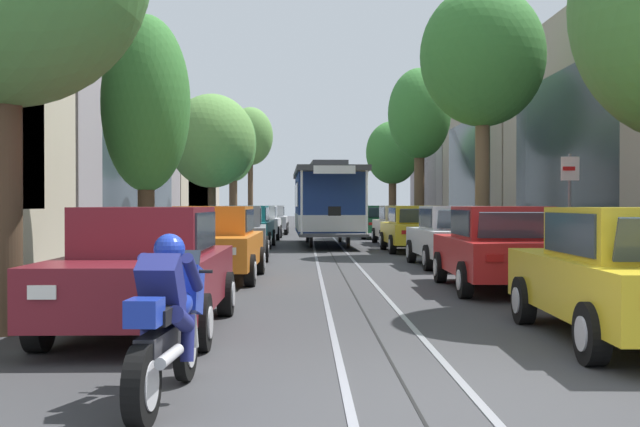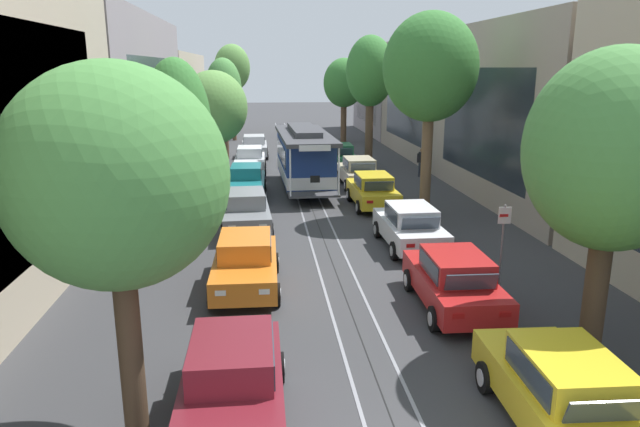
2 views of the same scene
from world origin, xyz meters
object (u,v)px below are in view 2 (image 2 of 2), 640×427
(street_tree_kerb_right_near, at_px, (613,152))
(street_tree_kerb_right_second, at_px, (431,69))
(street_tree_kerb_left_far, at_px, (232,68))
(street_tree_kerb_right_fourth, at_px, (344,84))
(street_tree_kerb_left_fourth, at_px, (224,89))
(parked_car_silver_sixth_left, at_px, (254,146))
(parked_car_red_second_right, at_px, (454,281))
(parked_car_yellow_near_right, at_px, (563,392))
(parked_car_teal_fourth_left, at_px, (246,181))
(parked_car_orange_second_left, at_px, (246,262))
(street_tree_kerb_left_second, at_px, (177,130))
(parked_car_maroon_near_left, at_px, (233,382))
(parked_car_grey_mid_left, at_px, (246,211))
(cable_car_trolley, at_px, (304,158))
(parked_car_beige_fifth_right, at_px, (359,172))
(street_tree_kerb_left_near, at_px, (115,180))
(parked_car_green_sixth_right, at_px, (340,156))
(pedestrian_on_left_pavement, at_px, (421,161))
(parked_car_white_fifth_left, at_px, (250,160))
(street_sign_post, at_px, (503,239))
(street_tree_kerb_right_mid, at_px, (370,73))
(street_tree_kerb_left_mid, at_px, (214,108))
(parked_car_white_mid_right, at_px, (410,226))
(parked_car_yellow_fourth_right, at_px, (373,190))

(street_tree_kerb_right_near, distance_m, street_tree_kerb_right_second, 12.87)
(street_tree_kerb_right_near, bearing_deg, street_tree_kerb_left_far, 103.16)
(street_tree_kerb_right_fourth, bearing_deg, street_tree_kerb_left_fourth, -138.23)
(parked_car_silver_sixth_left, height_order, parked_car_red_second_right, same)
(parked_car_yellow_near_right, bearing_deg, parked_car_teal_fourth_left, 106.53)
(parked_car_orange_second_left, xyz_separation_m, street_tree_kerb_left_second, (-2.31, 4.08, 3.46))
(parked_car_maroon_near_left, relative_size, parked_car_grey_mid_left, 0.99)
(street_tree_kerb_left_fourth, bearing_deg, street_tree_kerb_right_fourth, 41.77)
(street_tree_kerb_left_second, bearing_deg, cable_car_trolley, 63.63)
(parked_car_beige_fifth_right, height_order, street_tree_kerb_left_near, street_tree_kerb_left_near)
(parked_car_green_sixth_right, relative_size, street_tree_kerb_left_fourth, 0.62)
(parked_car_grey_mid_left, bearing_deg, parked_car_maroon_near_left, -89.84)
(parked_car_orange_second_left, bearing_deg, parked_car_silver_sixth_left, 89.88)
(parked_car_yellow_near_right, height_order, pedestrian_on_left_pavement, pedestrian_on_left_pavement)
(parked_car_white_fifth_left, distance_m, street_sign_post, 22.01)
(parked_car_red_second_right, bearing_deg, cable_car_trolley, 99.56)
(street_tree_kerb_left_near, relative_size, street_tree_kerb_right_near, 0.95)
(parked_car_green_sixth_right, distance_m, cable_car_trolley, 6.76)
(parked_car_yellow_near_right, bearing_deg, parked_car_silver_sixth_left, 99.66)
(parked_car_grey_mid_left, height_order, cable_car_trolley, cable_car_trolley)
(street_tree_kerb_left_fourth, bearing_deg, street_tree_kerb_left_near, -89.66)
(street_tree_kerb_left_far, height_order, street_tree_kerb_right_mid, street_tree_kerb_right_mid)
(parked_car_silver_sixth_left, bearing_deg, parked_car_beige_fifth_right, -62.71)
(street_tree_kerb_left_second, bearing_deg, parked_car_yellow_near_right, -55.38)
(parked_car_teal_fourth_left, xyz_separation_m, parked_car_yellow_near_right, (5.97, -20.10, 0.00))
(parked_car_red_second_right, height_order, street_tree_kerb_left_mid, street_tree_kerb_left_mid)
(parked_car_white_mid_right, xyz_separation_m, street_tree_kerb_right_fourth, (1.97, 30.63, 4.22))
(street_tree_kerb_right_near, xyz_separation_m, street_tree_kerb_right_mid, (-0.21, 26.03, 1.39))
(parked_car_maroon_near_left, xyz_separation_m, parked_car_grey_mid_left, (-0.04, 12.92, 0.00))
(street_tree_kerb_right_second, distance_m, street_tree_kerb_right_fourth, 26.21)
(parked_car_orange_second_left, height_order, parked_car_white_fifth_left, same)
(parked_car_yellow_near_right, relative_size, street_tree_kerb_right_fourth, 0.61)
(parked_car_teal_fourth_left, height_order, street_tree_kerb_left_far, street_tree_kerb_left_far)
(parked_car_silver_sixth_left, bearing_deg, parked_car_yellow_near_right, -80.34)
(street_tree_kerb_left_near, bearing_deg, parked_car_maroon_near_left, 7.07)
(parked_car_teal_fourth_left, xyz_separation_m, street_tree_kerb_left_second, (-2.07, -8.47, 3.46))
(parked_car_red_second_right, xyz_separation_m, street_tree_kerb_left_near, (-7.38, -4.77, 3.81))
(parked_car_teal_fourth_left, height_order, cable_car_trolley, cable_car_trolley)
(parked_car_orange_second_left, xyz_separation_m, parked_car_red_second_right, (5.60, -2.07, 0.00))
(parked_car_maroon_near_left, xyz_separation_m, street_tree_kerb_right_second, (7.70, 14.46, 5.50))
(parked_car_teal_fourth_left, distance_m, parked_car_yellow_fourth_right, 6.57)
(street_tree_kerb_left_second, bearing_deg, street_tree_kerb_right_mid, 59.81)
(street_tree_kerb_left_second, bearing_deg, parked_car_silver_sixth_left, 83.80)
(parked_car_red_second_right, bearing_deg, pedestrian_on_left_pavement, 76.90)
(parked_car_orange_second_left, xyz_separation_m, parked_car_white_fifth_left, (-0.16, 19.53, 0.00))
(parked_car_white_fifth_left, xyz_separation_m, parked_car_white_mid_right, (5.97, -16.14, 0.00))
(parked_car_maroon_near_left, height_order, parked_car_teal_fourth_left, same)
(street_tree_kerb_left_far, height_order, street_tree_kerb_right_second, street_tree_kerb_right_second)
(parked_car_white_fifth_left, xyz_separation_m, street_tree_kerb_left_far, (-1.64, 16.67, 5.49))
(street_tree_kerb_right_second, bearing_deg, parked_car_white_fifth_left, 123.63)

